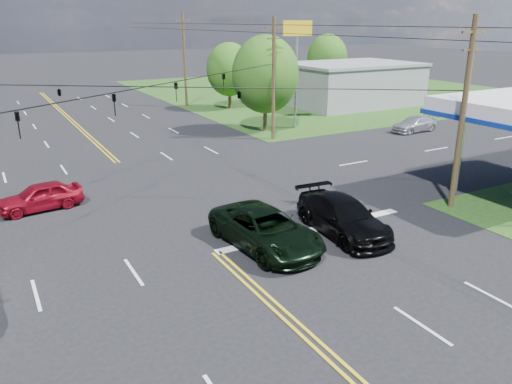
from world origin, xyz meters
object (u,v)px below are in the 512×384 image
pole_se (463,113)px  tree_far_r (327,57)px  pickup_dkgreen (266,229)px  suv_black (343,216)px  tree_right_b (229,70)px  retail_ne (351,85)px  tree_right_a (265,75)px  pole_right_far (185,59)px  pole_ne (274,78)px

pole_se → tree_far_r: (21.00, 39.00, -0.37)m
pickup_dkgreen → suv_black: size_ratio=1.05×
pole_se → suv_black: pole_se is taller
tree_right_b → pickup_dkgreen: tree_right_b is taller
retail_ne → suv_black: 37.66m
tree_far_r → suv_black: size_ratio=1.35×
retail_ne → tree_right_a: size_ratio=1.71×
pickup_dkgreen → pole_right_far: bearing=68.8°
tree_far_r → tree_right_a: bearing=-138.0°
pole_se → suv_black: bearing=179.3°
suv_black → tree_right_a: bearing=73.6°
retail_ne → tree_right_a: tree_right_a is taller
pole_right_far → suv_black: size_ratio=1.77×
retail_ne → pole_se: bearing=-120.4°
pickup_dkgreen → retail_ne: bearing=41.0°
retail_ne → tree_far_r: tree_far_r is taller
pole_right_far → tree_right_b: size_ratio=1.41×
tree_right_b → pickup_dkgreen: 35.71m
pole_right_far → pickup_dkgreen: (-10.89, -36.50, -4.35)m
pole_se → tree_far_r: pole_se is taller
pole_se → pole_right_far: size_ratio=0.95×
pole_ne → suv_black: pole_ne is taller
retail_ne → pole_ne: 20.43m
tree_right_b → pickup_dkgreen: (-14.39, -32.50, -3.40)m
tree_far_r → pole_right_far: bearing=-174.6°
pole_ne → suv_black: 19.70m
tree_right_a → retail_ne: bearing=26.6°
pole_right_far → suv_black: (-7.08, -36.92, -4.35)m
pole_right_far → tree_right_a: 16.03m
pole_ne → tree_right_a: pole_ne is taller
pole_ne → pole_right_far: bearing=90.0°
pole_right_far → tree_right_b: pole_right_far is taller
tree_far_r → pickup_dkgreen: tree_far_r is taller
tree_right_a → pickup_dkgreen: 24.04m
pole_se → tree_right_b: size_ratio=1.34×
retail_ne → pickup_dkgreen: size_ratio=2.37×
tree_right_a → suv_black: bearing=-111.1°
tree_right_a → pickup_dkgreen: tree_right_a is taller
pole_right_far → tree_far_r: size_ratio=1.31×
tree_right_a → pole_right_far: bearing=93.6°
pole_right_far → pole_ne: bearing=-90.0°
retail_ne → tree_right_b: (-13.50, 4.00, 2.02)m
retail_ne → tree_right_a: (-16.00, -8.00, 2.67)m
retail_ne → pole_right_far: size_ratio=1.40×
tree_right_b → pole_se: bearing=-96.1°
tree_right_a → suv_black: tree_right_a is taller
tree_far_r → pickup_dkgreen: bearing=-129.6°
pole_right_far → pickup_dkgreen: size_ratio=1.69×
pole_right_far → tree_far_r: (21.00, 2.00, -0.62)m
suv_black → tree_right_b: bearing=76.9°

